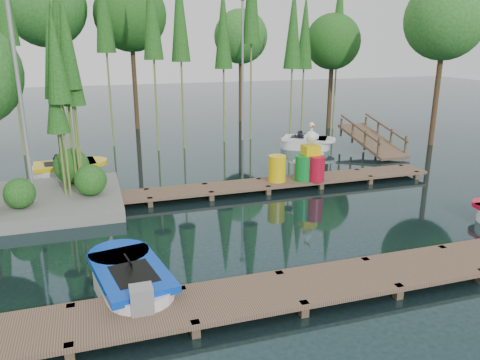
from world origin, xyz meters
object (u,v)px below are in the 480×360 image
object	(u,v)px
utility_cabinet	(142,299)
drum_cluster	(311,163)
yellow_barrel	(277,168)
boat_blue	(131,282)
boat_yellow_far	(67,170)

from	to	relation	value
utility_cabinet	drum_cluster	bearing A→B (deg)	45.18
utility_cabinet	yellow_barrel	xyz separation A→B (m)	(5.54, 7.00, 0.21)
drum_cluster	yellow_barrel	bearing A→B (deg)	172.98
boat_blue	utility_cabinet	bearing A→B (deg)	-95.67
boat_yellow_far	yellow_barrel	xyz separation A→B (m)	(7.20, -3.81, 0.46)
boat_blue	boat_yellow_far	distance (m)	9.72
boat_blue	yellow_barrel	distance (m)	8.10
utility_cabinet	drum_cluster	xyz separation A→B (m)	(6.80, 6.84, 0.35)
boat_blue	boat_yellow_far	xyz separation A→B (m)	(-1.56, 9.60, 0.02)
boat_blue	utility_cabinet	xyz separation A→B (m)	(0.10, -1.21, 0.27)
boat_blue	yellow_barrel	world-z (taller)	yellow_barrel
boat_yellow_far	drum_cluster	size ratio (longest dim) A/B	1.45
drum_cluster	boat_blue	bearing A→B (deg)	-140.77
utility_cabinet	boat_blue	bearing A→B (deg)	94.92
yellow_barrel	drum_cluster	size ratio (longest dim) A/B	0.45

